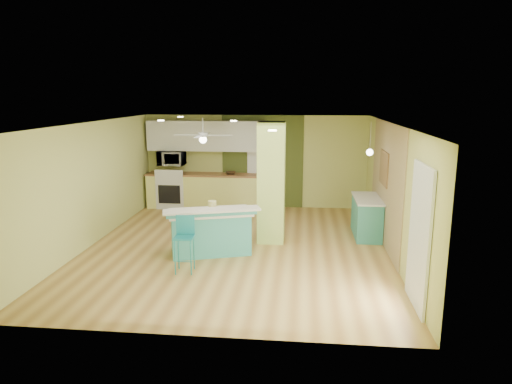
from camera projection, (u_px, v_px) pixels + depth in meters
floor at (237, 247)px, 9.27m from camera, size 6.00×7.00×0.01m
ceiling at (236, 123)px, 8.74m from camera, size 6.00×7.00×0.01m
wall_back at (255, 161)px, 12.41m from camera, size 6.00×0.01×2.50m
wall_front at (195, 244)px, 5.59m from camera, size 6.00×0.01×2.50m
wall_left at (91, 184)px, 9.31m from camera, size 0.01×7.00×2.50m
wall_right at (392, 190)px, 8.70m from camera, size 0.01×7.00×2.50m
wood_panel at (386, 184)px, 9.28m from camera, size 0.02×3.40×2.50m
olive_accent at (263, 162)px, 12.37m from camera, size 2.20×0.02×2.50m
interior_door at (262, 171)px, 12.40m from camera, size 0.82×0.05×2.00m
french_door at (419, 237)px, 6.51m from camera, size 0.04×1.08×2.10m
column at (271, 183)px, 9.42m from camera, size 0.55×0.55×2.50m
kitchen_run at (207, 191)px, 12.41m from camera, size 3.25×0.63×0.94m
stove at (173, 190)px, 12.50m from camera, size 0.76×0.66×1.08m
upper_cabinets at (206, 136)px, 12.21m from camera, size 3.20×0.34×0.80m
microwave at (171, 158)px, 12.32m from camera, size 0.70×0.48×0.39m
ceiling_fan at (203, 136)px, 10.88m from camera, size 1.41×1.41×0.61m
pendant_lamp at (370, 152)px, 9.33m from camera, size 0.14×0.14×0.69m
wall_decor at (384, 168)px, 9.42m from camera, size 0.03×0.90×0.70m
peninsula at (211, 231)px, 8.87m from camera, size 1.90×1.42×0.96m
bar_stool at (185, 235)px, 7.90m from camera, size 0.34×0.34×0.99m
side_counter at (366, 217)px, 9.94m from camera, size 0.56×1.32×0.85m
fruit_bowl at (231, 173)px, 12.22m from camera, size 0.34×0.34×0.07m
canister at (212, 205)px, 8.97m from camera, size 0.16×0.16×0.16m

